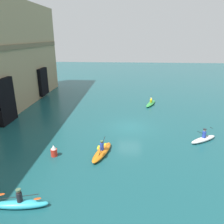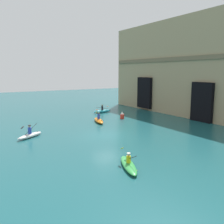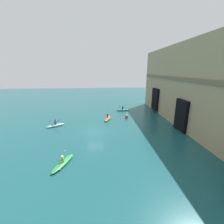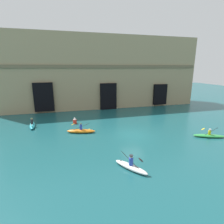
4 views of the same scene
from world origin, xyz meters
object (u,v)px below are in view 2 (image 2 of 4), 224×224
at_px(kayak_orange, 99,120).
at_px(kayak_white, 30,135).
at_px(kayak_green, 128,165).
at_px(marker_buoy, 122,115).
at_px(kayak_cyan, 102,111).

bearing_deg(kayak_orange, kayak_white, -55.65).
xyz_separation_m(kayak_orange, kayak_green, (14.12, -5.28, -0.05)).
bearing_deg(kayak_orange, marker_buoy, 113.49).
xyz_separation_m(kayak_green, kayak_cyan, (-20.28, 9.18, 0.07)).
relative_size(kayak_orange, marker_buoy, 3.70).
height_order(kayak_orange, kayak_green, kayak_orange).
bearing_deg(marker_buoy, kayak_white, -74.51).
bearing_deg(kayak_orange, kayak_cyan, 163.44).
xyz_separation_m(kayak_green, marker_buoy, (-14.64, 9.11, 0.25)).
bearing_deg(kayak_white, marker_buoy, -18.08).
distance_m(kayak_white, marker_buoy, 13.37).
relative_size(kayak_cyan, marker_buoy, 3.28).
height_order(kayak_orange, marker_buoy, kayak_orange).
bearing_deg(kayak_orange, kayak_green, -4.78).
height_order(kayak_green, kayak_cyan, kayak_cyan).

